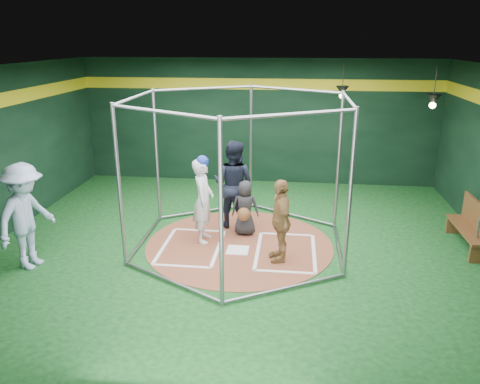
# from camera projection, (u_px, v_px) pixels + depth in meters

# --- Properties ---
(room_shell) EXTENTS (10.10, 9.10, 3.53)m
(room_shell) POSITION_uv_depth(u_px,v_px,m) (239.00, 161.00, 9.01)
(room_shell) COLOR #0D3B13
(room_shell) RESTS_ON ground
(clay_disc) EXTENTS (3.80, 3.80, 0.01)m
(clay_disc) POSITION_uv_depth(u_px,v_px,m) (239.00, 244.00, 9.55)
(clay_disc) COLOR brown
(clay_disc) RESTS_ON ground
(home_plate) EXTENTS (0.43, 0.43, 0.01)m
(home_plate) POSITION_uv_depth(u_px,v_px,m) (238.00, 250.00, 9.27)
(home_plate) COLOR white
(home_plate) RESTS_ON clay_disc
(batter_box_left) EXTENTS (1.17, 1.77, 0.01)m
(batter_box_left) POSITION_uv_depth(u_px,v_px,m) (191.00, 247.00, 9.42)
(batter_box_left) COLOR white
(batter_box_left) RESTS_ON clay_disc
(batter_box_right) EXTENTS (1.17, 1.77, 0.01)m
(batter_box_right) POSITION_uv_depth(u_px,v_px,m) (286.00, 251.00, 9.21)
(batter_box_right) COLOR white
(batter_box_right) RESTS_ON clay_disc
(batting_cage) EXTENTS (4.05, 4.67, 3.00)m
(batting_cage) POSITION_uv_depth(u_px,v_px,m) (239.00, 174.00, 9.08)
(batting_cage) COLOR gray
(batting_cage) RESTS_ON ground
(pendant_lamp_near) EXTENTS (0.34, 0.34, 0.90)m
(pendant_lamp_near) POSITION_uv_depth(u_px,v_px,m) (342.00, 91.00, 11.84)
(pendant_lamp_near) COLOR black
(pendant_lamp_near) RESTS_ON room_shell
(pendant_lamp_far) EXTENTS (0.34, 0.34, 0.90)m
(pendant_lamp_far) POSITION_uv_depth(u_px,v_px,m) (433.00, 100.00, 10.13)
(pendant_lamp_far) COLOR black
(pendant_lamp_far) RESTS_ON room_shell
(batter_figure) EXTENTS (0.44, 0.65, 1.81)m
(batter_figure) POSITION_uv_depth(u_px,v_px,m) (203.00, 199.00, 9.45)
(batter_figure) COLOR silver
(batter_figure) RESTS_ON clay_disc
(visitor_leopard) EXTENTS (0.59, 0.99, 1.59)m
(visitor_leopard) POSITION_uv_depth(u_px,v_px,m) (280.00, 220.00, 8.66)
(visitor_leopard) COLOR tan
(visitor_leopard) RESTS_ON clay_disc
(catcher_figure) EXTENTS (0.58, 0.58, 1.18)m
(catcher_figure) POSITION_uv_depth(u_px,v_px,m) (245.00, 208.00, 9.86)
(catcher_figure) COLOR black
(catcher_figure) RESTS_ON clay_disc
(umpire) EXTENTS (1.12, 0.98, 1.95)m
(umpire) POSITION_uv_depth(u_px,v_px,m) (233.00, 184.00, 10.18)
(umpire) COLOR black
(umpire) RESTS_ON clay_disc
(bystander_blue) EXTENTS (0.98, 1.39, 1.97)m
(bystander_blue) POSITION_uv_depth(u_px,v_px,m) (26.00, 216.00, 8.36)
(bystander_blue) COLOR #A2B6D6
(bystander_blue) RESTS_ON ground
(dugout_bench) EXTENTS (0.37, 1.61, 0.94)m
(dugout_bench) POSITION_uv_depth(u_px,v_px,m) (472.00, 225.00, 9.29)
(dugout_bench) COLOR brown
(dugout_bench) RESTS_ON ground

